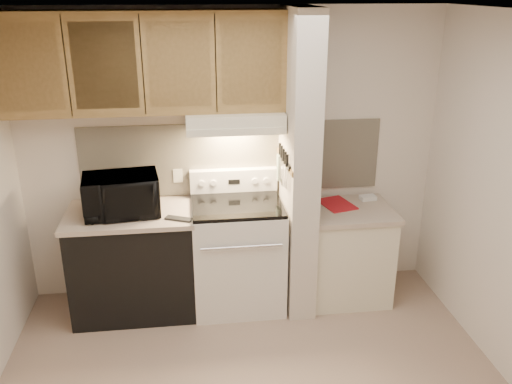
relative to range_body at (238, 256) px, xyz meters
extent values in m
plane|color=white|center=(0.00, -1.16, 2.04)|extent=(3.60, 3.60, 0.00)
cube|color=silver|center=(0.00, 0.34, 0.79)|extent=(3.60, 2.50, 0.02)
cube|color=beige|center=(0.00, 0.33, 0.78)|extent=(2.60, 0.02, 0.63)
cube|color=silver|center=(0.00, 0.00, 0.00)|extent=(0.76, 0.65, 0.92)
cube|color=black|center=(0.00, -0.32, 0.04)|extent=(0.50, 0.01, 0.30)
cylinder|color=silver|center=(0.00, -0.35, 0.26)|extent=(0.65, 0.02, 0.02)
cube|color=black|center=(0.00, 0.00, 0.48)|extent=(0.74, 0.64, 0.03)
cube|color=silver|center=(0.00, 0.28, 0.59)|extent=(0.76, 0.08, 0.20)
cube|color=black|center=(0.00, 0.24, 0.59)|extent=(0.10, 0.01, 0.04)
cylinder|color=silver|center=(-0.28, 0.24, 0.59)|extent=(0.05, 0.02, 0.05)
cylinder|color=silver|center=(-0.18, 0.24, 0.59)|extent=(0.05, 0.02, 0.05)
cylinder|color=silver|center=(0.18, 0.24, 0.59)|extent=(0.05, 0.02, 0.05)
cylinder|color=silver|center=(0.28, 0.24, 0.59)|extent=(0.05, 0.02, 0.05)
cube|color=black|center=(-0.88, 0.01, -0.03)|extent=(1.00, 0.63, 0.87)
cube|color=#B9A592|center=(-0.88, 0.01, 0.43)|extent=(1.04, 0.67, 0.04)
cube|color=black|center=(-0.48, -0.19, 0.46)|extent=(0.23, 0.16, 0.01)
cylinder|color=#29675D|center=(-0.96, -0.09, 0.50)|extent=(0.09, 0.09, 0.09)
cube|color=beige|center=(-0.48, 0.32, 0.64)|extent=(0.08, 0.01, 0.12)
imported|color=black|center=(-0.93, -0.01, 0.61)|extent=(0.63, 0.47, 0.33)
cube|color=beige|center=(0.51, -0.01, 0.79)|extent=(0.22, 0.70, 2.50)
cube|color=olive|center=(0.39, -0.01, 0.84)|extent=(0.01, 0.70, 0.04)
cube|color=black|center=(0.39, -0.06, 0.86)|extent=(0.02, 0.42, 0.04)
cube|color=silver|center=(0.38, -0.21, 0.76)|extent=(0.01, 0.03, 0.16)
cylinder|color=black|center=(0.38, -0.21, 0.91)|extent=(0.02, 0.02, 0.10)
cube|color=silver|center=(0.38, -0.13, 0.75)|extent=(0.01, 0.04, 0.18)
cylinder|color=black|center=(0.38, -0.14, 0.91)|extent=(0.02, 0.02, 0.10)
cube|color=silver|center=(0.38, -0.05, 0.74)|extent=(0.01, 0.04, 0.20)
cylinder|color=black|center=(0.38, -0.06, 0.91)|extent=(0.02, 0.02, 0.10)
cube|color=silver|center=(0.38, 0.02, 0.76)|extent=(0.01, 0.04, 0.16)
cylinder|color=black|center=(0.38, 0.04, 0.91)|extent=(0.02, 0.02, 0.10)
cube|color=silver|center=(0.38, 0.11, 0.75)|extent=(0.01, 0.04, 0.18)
cylinder|color=black|center=(0.38, 0.12, 0.91)|extent=(0.02, 0.02, 0.10)
cube|color=gray|center=(0.38, 0.17, 0.73)|extent=(0.03, 0.09, 0.22)
cube|color=beige|center=(0.97, -0.01, -0.06)|extent=(0.70, 0.60, 0.81)
cube|color=#B9A592|center=(0.97, -0.01, 0.37)|extent=(0.74, 0.64, 0.04)
cube|color=#AD151D|center=(0.88, 0.09, 0.40)|extent=(0.32, 0.38, 0.01)
cube|color=white|center=(1.19, 0.17, 0.41)|extent=(0.15, 0.11, 0.04)
cube|color=beige|center=(0.00, 0.12, 1.17)|extent=(0.78, 0.44, 0.15)
cube|color=beige|center=(0.00, -0.08, 1.12)|extent=(0.78, 0.04, 0.06)
cube|color=olive|center=(-0.69, 0.17, 1.62)|extent=(2.18, 0.33, 0.77)
cube|color=olive|center=(-1.51, 0.01, 1.62)|extent=(0.46, 0.01, 0.63)
cube|color=black|center=(-1.23, 0.01, 1.62)|extent=(0.01, 0.01, 0.73)
cube|color=olive|center=(-0.96, 0.01, 1.62)|extent=(0.46, 0.01, 0.63)
cube|color=black|center=(-0.69, 0.01, 1.62)|extent=(0.01, 0.01, 0.73)
cube|color=olive|center=(-0.42, 0.01, 1.62)|extent=(0.46, 0.01, 0.63)
cube|color=black|center=(-0.14, 0.01, 1.62)|extent=(0.01, 0.01, 0.73)
cube|color=olive|center=(0.13, 0.01, 1.62)|extent=(0.46, 0.01, 0.63)
camera|label=1|loc=(-0.38, -4.15, 2.19)|focal=38.00mm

